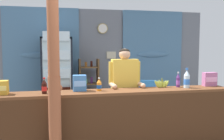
{
  "coord_description": "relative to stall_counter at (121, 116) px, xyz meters",
  "views": [
    {
      "loc": [
        -0.93,
        -3.21,
        1.59
      ],
      "look_at": [
        -0.09,
        0.64,
        1.24
      ],
      "focal_mm": 39.68,
      "sensor_mm": 36.0,
      "label": 1
    }
  ],
  "objects": [
    {
      "name": "drink_fridge",
      "position": [
        -0.93,
        2.12,
        0.49
      ],
      "size": [
        0.67,
        0.67,
        1.94
      ],
      "color": "black",
      "rests_on": "ground"
    },
    {
      "name": "soda_bottle_cola",
      "position": [
        -1.1,
        0.06,
        0.47
      ],
      "size": [
        0.07,
        0.07,
        0.23
      ],
      "color": "black",
      "rests_on": "stall_counter"
    },
    {
      "name": "ground_plane",
      "position": [
        0.03,
        0.88,
        -0.57
      ],
      "size": [
        7.79,
        7.79,
        0.0
      ],
      "primitive_type": "plane",
      "color": "slate"
    },
    {
      "name": "soda_bottle_water",
      "position": [
        1.14,
        0.11,
        0.51
      ],
      "size": [
        0.1,
        0.1,
        0.32
      ],
      "color": "silver",
      "rests_on": "stall_counter"
    },
    {
      "name": "timber_post",
      "position": [
        -0.96,
        -0.29,
        0.61
      ],
      "size": [
        0.18,
        0.16,
        2.46
      ],
      "color": "#995133",
      "rests_on": "ground"
    },
    {
      "name": "stall_counter",
      "position": [
        0.0,
        0.0,
        0.0
      ],
      "size": [
        3.6,
        0.44,
        0.95
      ],
      "color": "brown",
      "rests_on": "ground"
    },
    {
      "name": "shopkeeper",
      "position": [
        0.2,
        0.5,
        0.43
      ],
      "size": [
        0.55,
        0.42,
        1.59
      ],
      "color": "#28282D",
      "rests_on": "ground"
    },
    {
      "name": "snack_box_choco_powder",
      "position": [
        -1.68,
        0.12,
        0.47
      ],
      "size": [
        0.17,
        0.15,
        0.19
      ],
      "color": "gold",
      "rests_on": "stall_counter"
    },
    {
      "name": "banana_bunch",
      "position": [
        0.75,
        0.22,
        0.43
      ],
      "size": [
        0.27,
        0.06,
        0.16
      ],
      "color": "#B7C647",
      "rests_on": "stall_counter"
    },
    {
      "name": "snack_box_wafer",
      "position": [
        1.62,
        0.21,
        0.49
      ],
      "size": [
        0.23,
        0.11,
        0.23
      ],
      "color": "#B76699",
      "rests_on": "stall_counter"
    },
    {
      "name": "snack_box_biscuit",
      "position": [
        -0.59,
        0.18,
        0.49
      ],
      "size": [
        0.2,
        0.15,
        0.24
      ],
      "color": "#3D75B7",
      "rests_on": "stall_counter"
    },
    {
      "name": "soda_bottle_grape_soda",
      "position": [
        1.03,
        0.2,
        0.48
      ],
      "size": [
        0.06,
        0.06,
        0.25
      ],
      "color": "#56286B",
      "rests_on": "stall_counter"
    },
    {
      "name": "back_wall_curtained",
      "position": [
        0.03,
        2.72,
        0.74
      ],
      "size": [
        5.79,
        0.22,
        2.56
      ],
      "color": "slate",
      "rests_on": "ground"
    },
    {
      "name": "bottle_shelf_rack",
      "position": [
        -0.19,
        2.36,
        0.12
      ],
      "size": [
        0.48,
        0.28,
        1.33
      ],
      "color": "brown",
      "rests_on": "ground"
    },
    {
      "name": "plastic_lawn_chair",
      "position": [
        1.12,
        1.89,
        -0.08
      ],
      "size": [
        0.53,
        0.53,
        0.86
      ],
      "color": "#3884D6",
      "rests_on": "ground"
    },
    {
      "name": "soda_bottle_orange_soda",
      "position": [
        -0.3,
        0.13,
        0.46
      ],
      "size": [
        0.07,
        0.07,
        0.2
      ],
      "color": "orange",
      "rests_on": "stall_counter"
    }
  ]
}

